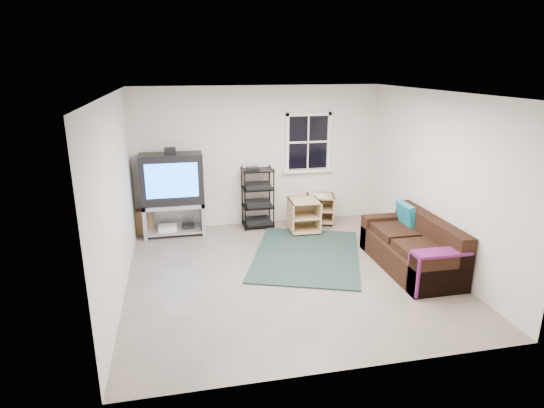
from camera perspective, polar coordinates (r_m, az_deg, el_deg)
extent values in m
plane|color=slate|center=(6.82, 1.91, -8.61)|extent=(4.60, 4.60, 0.00)
plane|color=white|center=(6.15, 2.16, 13.75)|extent=(4.60, 4.60, 0.00)
plane|color=silver|center=(8.55, -1.70, 5.95)|extent=(4.60, 0.00, 4.60)
plane|color=silver|center=(4.29, 9.49, -5.96)|extent=(4.60, 0.00, 4.60)
plane|color=silver|center=(6.24, -18.95, 0.73)|extent=(0.00, 4.60, 4.60)
plane|color=silver|center=(7.26, 19.97, 2.86)|extent=(0.00, 4.60, 4.60)
cube|color=black|center=(8.71, 4.52, 7.78)|extent=(0.80, 0.01, 1.02)
cube|color=white|center=(8.62, 4.64, 11.17)|extent=(0.88, 0.06, 0.06)
cube|color=white|center=(8.78, 4.50, 4.20)|extent=(0.98, 0.14, 0.05)
cube|color=white|center=(8.59, 1.90, 7.68)|extent=(0.06, 0.06, 1.10)
cube|color=white|center=(8.82, 7.13, 7.81)|extent=(0.06, 0.06, 1.10)
cube|color=white|center=(8.70, 4.54, 7.76)|extent=(0.78, 0.04, 0.04)
cube|color=#9C9DA4|center=(8.31, -12.24, -0.04)|extent=(1.08, 0.54, 0.06)
cube|color=#9C9DA4|center=(8.41, -15.58, -1.97)|extent=(0.06, 0.54, 0.59)
cube|color=#9C9DA4|center=(8.40, -8.67, -1.55)|extent=(0.06, 0.54, 0.59)
cube|color=#9C9DA4|center=(8.47, -12.03, -3.18)|extent=(0.95, 0.50, 0.04)
cube|color=#9C9DA4|center=(8.63, -12.14, -1.24)|extent=(1.08, 0.04, 0.59)
cube|color=silver|center=(8.41, -12.94, -2.92)|extent=(0.32, 0.26, 0.09)
cube|color=black|center=(8.45, -10.45, -2.74)|extent=(0.22, 0.19, 0.06)
cube|color=black|center=(8.19, -12.45, 3.14)|extent=(1.08, 0.45, 0.88)
cube|color=blue|center=(7.96, -12.45, 2.86)|extent=(0.88, 0.01, 0.60)
cube|color=black|center=(8.08, -12.67, 6.55)|extent=(0.19, 0.14, 0.11)
cylinder|color=black|center=(8.28, -3.40, 0.36)|extent=(0.02, 0.02, 1.15)
cylinder|color=black|center=(8.37, 0.22, 0.58)|extent=(0.02, 0.02, 1.15)
cylinder|color=black|center=(8.63, -3.78, 1.07)|extent=(0.02, 0.02, 1.15)
cylinder|color=black|center=(8.72, -0.31, 1.27)|extent=(0.02, 0.02, 1.15)
cube|color=black|center=(8.66, -1.78, -2.49)|extent=(0.57, 0.42, 0.02)
cube|color=black|center=(8.64, -1.79, -2.13)|extent=(0.45, 0.33, 0.09)
cube|color=black|center=(8.55, -1.80, -0.29)|extent=(0.57, 0.42, 0.02)
cube|color=black|center=(8.53, -1.81, 0.08)|extent=(0.45, 0.33, 0.09)
cube|color=black|center=(8.45, -1.83, 1.96)|extent=(0.57, 0.42, 0.02)
cube|color=black|center=(8.43, -1.83, 2.34)|extent=(0.45, 0.33, 0.09)
cube|color=black|center=(8.36, -1.85, 4.26)|extent=(0.57, 0.42, 0.02)
cube|color=tan|center=(8.20, 4.06, 0.45)|extent=(0.54, 0.54, 0.02)
cube|color=tan|center=(8.38, 3.98, -3.13)|extent=(0.54, 0.54, 0.02)
cube|color=tan|center=(8.23, 2.32, -1.46)|extent=(0.04, 0.53, 0.57)
cube|color=tan|center=(8.35, 5.70, -1.26)|extent=(0.04, 0.53, 0.57)
cube|color=tan|center=(8.52, 3.61, -0.83)|extent=(0.48, 0.04, 0.57)
cube|color=tan|center=(8.29, 4.02, -1.51)|extent=(0.49, 0.52, 0.02)
cylinder|color=black|center=(8.15, 2.90, -3.98)|extent=(0.05, 0.05, 0.05)
cylinder|color=black|center=(8.63, 4.99, -2.79)|extent=(0.05, 0.05, 0.05)
cube|color=tan|center=(8.75, 6.11, 1.01)|extent=(0.61, 0.61, 0.02)
cube|color=tan|center=(8.90, 6.01, -1.95)|extent=(0.61, 0.61, 0.02)
cube|color=tan|center=(8.81, 4.51, -0.47)|extent=(0.14, 0.49, 0.50)
cube|color=tan|center=(8.84, 7.61, -0.50)|extent=(0.14, 0.49, 0.50)
cube|color=tan|center=(9.05, 5.95, -0.02)|extent=(0.45, 0.13, 0.50)
cube|color=tan|center=(8.83, 6.06, -0.61)|extent=(0.56, 0.57, 0.02)
cylinder|color=black|center=(8.71, 4.79, -2.61)|extent=(0.05, 0.05, 0.05)
cylinder|color=black|center=(9.11, 7.16, -1.77)|extent=(0.05, 0.05, 0.05)
cylinder|color=silver|center=(8.64, 5.82, 0.98)|extent=(0.36, 0.36, 0.03)
cube|color=black|center=(7.21, 16.90, -6.24)|extent=(0.83, 1.85, 0.39)
cube|color=black|center=(7.21, 19.30, -3.09)|extent=(0.22, 1.85, 0.40)
cube|color=black|center=(7.84, 14.15, -3.36)|extent=(0.83, 0.22, 0.57)
cube|color=black|center=(6.54, 20.36, -8.18)|extent=(0.83, 0.22, 0.57)
cube|color=black|center=(6.78, 18.01, -5.51)|extent=(0.55, 0.67, 0.12)
cube|color=black|center=(7.38, 15.21, -3.40)|extent=(0.55, 0.67, 0.12)
cube|color=teal|center=(7.53, 16.50, -1.33)|extent=(0.19, 0.44, 0.38)
cube|color=navy|center=(6.41, 20.50, -5.73)|extent=(0.77, 0.28, 0.04)
cube|color=navy|center=(6.33, 17.29, -8.50)|extent=(0.04, 0.28, 0.54)
cube|color=black|center=(7.40, 4.37, -6.38)|extent=(2.32, 2.68, 0.03)
cube|color=#A27548|center=(8.58, -15.70, -2.16)|extent=(0.31, 0.21, 0.44)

